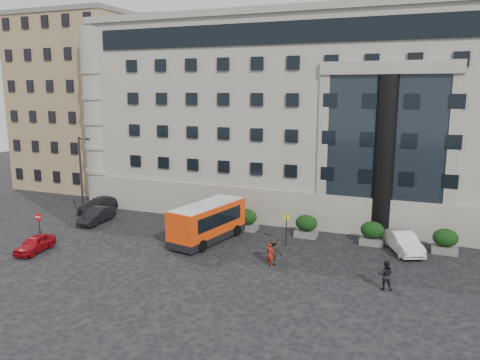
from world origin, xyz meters
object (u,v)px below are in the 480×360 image
Objects in this scene: hedge_d at (372,233)px; parked_car_b at (97,215)px; street_lamp at (82,179)px; hedge_e at (445,241)px; minibus at (208,221)px; red_truck at (151,187)px; hedge_b at (247,219)px; bus_stop_sign at (286,224)px; hedge_c at (306,226)px; pedestrian_c at (273,251)px; white_taxi at (403,242)px; pedestrian_a at (270,254)px; hedge_a at (192,214)px; parked_car_c at (99,205)px; pedestrian_b at (385,275)px; no_entry_sign at (39,221)px; parked_car_a at (35,244)px; parked_car_d at (131,188)px.

hedge_d reaches higher than parked_car_b.
street_lamp is 4.14m from parked_car_b.
hedge_e is 0.24× the size of minibus.
hedge_b is at bearing -25.25° from red_truck.
parked_car_b is at bearing -179.62° from bus_stop_sign.
pedestrian_c reaches higher than hedge_c.
street_lamp is at bearing 164.00° from white_taxi.
hedge_b is 1.13× the size of pedestrian_a.
red_truck is (-13.21, 5.88, 0.70)m from hedge_b.
hedge_a is 20.80m from hedge_e.
minibus is (-7.06, -3.83, 0.73)m from hedge_c.
bus_stop_sign is 20.31m from parked_car_c.
red_truck is at bearing 156.00° from hedge_b.
hedge_d reaches higher than parked_car_c.
red_truck is at bearing -35.14° from pedestrian_b.
hedge_e reaches higher than pedestrian_a.
no_entry_sign is 0.65× the size of parked_car_a.
minibus is at bearing -48.91° from hedge_a.
hedge_b is at bearing -69.04° from pedestrian_c.
pedestrian_b reaches higher than hedge_d.
hedge_b is 10.40m from hedge_d.
hedge_c is 8.06m from minibus.
hedge_a is 9.96m from red_truck.
hedge_b is at bearing 146.93° from bus_stop_sign.
red_truck is 4.85m from parked_car_d.
red_truck is at bearing 143.71° from hedge_a.
hedge_e is at bearing -18.03° from parked_car_d.
parked_car_b is 4.11m from parked_car_c.
minibus reaches higher than bus_stop_sign.
bus_stop_sign is at bearing 168.26° from white_taxi.
minibus is at bearing -162.63° from hedge_d.
parked_car_d is at bearing 110.12° from parked_car_c.
pedestrian_a is 0.85× the size of pedestrian_c.
hedge_a is at bearing -47.78° from pedestrian_c.
parked_car_c is at bearing 3.71° from pedestrian_a.
hedge_d is 0.44× the size of parked_car_b.
bus_stop_sign reaches higher than parked_car_c.
hedge_c reaches higher than parked_car_b.
hedge_d is (15.60, 0.00, 0.00)m from hedge_a.
hedge_a is 0.40× the size of parked_car_d.
street_lamp reaches higher than parked_car_a.
minibus reaches higher than pedestrian_c.
white_taxi reaches higher than parked_car_b.
hedge_b is 0.39× the size of parked_car_c.
hedge_a is 0.44× the size of parked_car_b.
white_taxi is at bearing -156.21° from pedestrian_c.
parked_car_a is (0.44, -6.06, -3.76)m from street_lamp.
bus_stop_sign reaches higher than hedge_d.
hedge_e is 0.40× the size of white_taxi.
hedge_c is 3.05m from bus_stop_sign.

